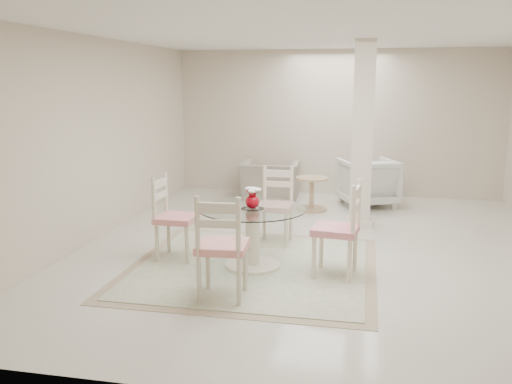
% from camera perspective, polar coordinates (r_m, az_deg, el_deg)
% --- Properties ---
extents(ground, '(7.00, 7.00, 0.00)m').
position_cam_1_polar(ground, '(7.09, 6.55, -5.85)').
color(ground, beige).
rests_on(ground, ground).
extents(room_shell, '(6.02, 7.02, 2.71)m').
position_cam_1_polar(room_shell, '(6.77, 6.91, 9.31)').
color(room_shell, beige).
rests_on(room_shell, ground).
extents(column, '(0.30, 0.30, 2.70)m').
position_cam_1_polar(column, '(8.08, 11.16, 5.93)').
color(column, beige).
rests_on(column, ground).
extents(area_rug, '(2.81, 2.81, 0.02)m').
position_cam_1_polar(area_rug, '(6.33, -0.37, -7.85)').
color(area_rug, tan).
rests_on(area_rug, ground).
extents(dining_table, '(1.22, 1.22, 0.70)m').
position_cam_1_polar(dining_table, '(6.22, -0.37, -4.81)').
color(dining_table, beige).
rests_on(dining_table, ground).
extents(red_vase, '(0.19, 0.18, 0.24)m').
position_cam_1_polar(red_vase, '(6.10, -0.35, -0.58)').
color(red_vase, '#AD0514').
rests_on(red_vase, dining_table).
extents(dining_chair_east, '(0.52, 0.52, 1.17)m').
position_cam_1_polar(dining_chair_east, '(5.92, 9.12, -3.18)').
color(dining_chair_east, '#F5E5C9').
rests_on(dining_chair_east, ground).
extents(dining_chair_north, '(0.46, 0.46, 1.12)m').
position_cam_1_polar(dining_chair_north, '(7.11, 2.12, -0.81)').
color(dining_chair_north, beige).
rests_on(dining_chair_north, ground).
extents(dining_chair_west, '(0.46, 0.46, 1.13)m').
position_cam_1_polar(dining_chair_west, '(6.53, -8.97, -2.01)').
color(dining_chair_west, beige).
rests_on(dining_chair_west, ground).
extents(dining_chair_south, '(0.50, 0.51, 1.18)m').
position_cam_1_polar(dining_chair_south, '(5.21, -3.72, -5.04)').
color(dining_chair_south, beige).
rests_on(dining_chair_south, ground).
extents(recliner_taupe, '(1.10, 0.98, 0.68)m').
position_cam_1_polar(recliner_taupe, '(9.94, 1.49, 1.29)').
color(recliner_taupe, gray).
rests_on(recliner_taupe, ground).
extents(armchair_white, '(1.15, 1.17, 0.82)m').
position_cam_1_polar(armchair_white, '(9.54, 11.65, 1.03)').
color(armchair_white, silver).
rests_on(armchair_white, ground).
extents(side_table, '(0.54, 0.54, 0.56)m').
position_cam_1_polar(side_table, '(9.06, 5.88, -0.32)').
color(side_table, tan).
rests_on(side_table, ground).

